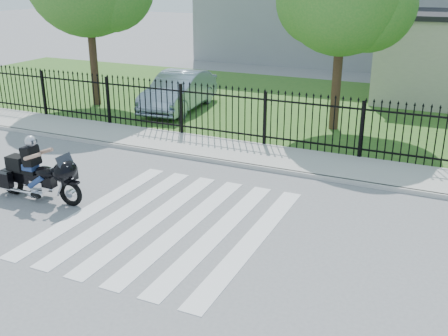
% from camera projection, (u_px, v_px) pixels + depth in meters
% --- Properties ---
extents(ground, '(120.00, 120.00, 0.00)m').
position_uv_depth(ground, '(169.00, 223.00, 11.65)').
color(ground, slate).
rests_on(ground, ground).
extents(crosswalk, '(5.00, 5.50, 0.01)m').
position_uv_depth(crosswalk, '(169.00, 223.00, 11.65)').
color(crosswalk, silver).
rests_on(crosswalk, ground).
extents(sidewalk, '(40.00, 2.00, 0.12)m').
position_uv_depth(sidewalk, '(252.00, 154.00, 15.89)').
color(sidewalk, '#ADAAA3').
rests_on(sidewalk, ground).
extents(curb, '(40.00, 0.12, 0.12)m').
position_uv_depth(curb, '(239.00, 165.00, 15.04)').
color(curb, '#ADAAA3').
rests_on(curb, ground).
extents(grass_strip, '(40.00, 12.00, 0.02)m').
position_uv_depth(grass_strip, '(315.00, 107.00, 21.86)').
color(grass_strip, '#2C6020').
rests_on(grass_strip, ground).
extents(iron_fence, '(26.00, 0.04, 1.80)m').
position_uv_depth(iron_fence, '(265.00, 120.00, 16.45)').
color(iron_fence, black).
rests_on(iron_fence, ground).
extents(motorcycle_rider, '(2.49, 0.74, 1.65)m').
position_uv_depth(motorcycle_rider, '(36.00, 173.00, 12.68)').
color(motorcycle_rider, black).
rests_on(motorcycle_rider, ground).
extents(parked_car, '(2.04, 4.74, 1.52)m').
position_uv_depth(parked_car, '(179.00, 91.00, 21.09)').
color(parked_car, '#93A6BA').
rests_on(parked_car, grass_strip).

